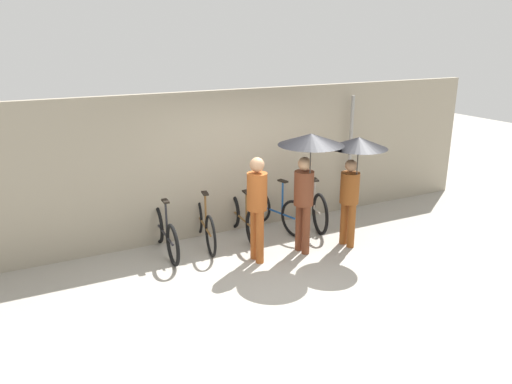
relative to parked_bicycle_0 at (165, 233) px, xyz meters
The scene contains 11 objects.
ground_plane 2.23m from the parked_bicycle_0, 48.94° to the right, with size 30.00×30.00×0.00m, color #9E998E.
back_wall 1.78m from the parked_bicycle_0, 18.22° to the left, with size 10.89×0.12×2.59m.
parked_bicycle_0 is the anchor object (origin of this frame).
parked_bicycle_1 0.73m from the parked_bicycle_0, ahead, with size 0.47×1.74×1.00m.
parked_bicycle_2 1.45m from the parked_bicycle_0, ahead, with size 0.44×1.74×1.03m.
parked_bicycle_3 2.17m from the parked_bicycle_0, ahead, with size 0.55×1.65×1.11m.
parked_bicycle_4 2.89m from the parked_bicycle_0, ahead, with size 0.59×1.76×1.05m.
pedestrian_leading 1.69m from the parked_bicycle_0, 37.74° to the right, with size 0.32×0.32×1.71m.
pedestrian_center 2.66m from the parked_bicycle_0, 27.64° to the right, with size 1.04×1.04×2.04m.
pedestrian_trailing 3.34m from the parked_bicycle_0, 22.52° to the right, with size 0.94×0.94×1.93m.
awning_pole 4.02m from the parked_bicycle_0, ahead, with size 0.07×0.07×2.37m.
Camera 1 is at (-3.56, -5.85, 3.51)m, focal length 35.00 mm.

